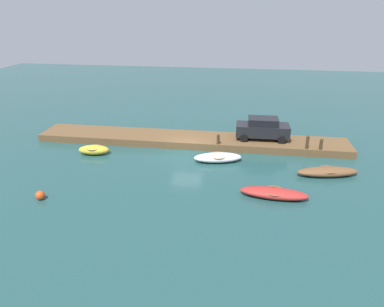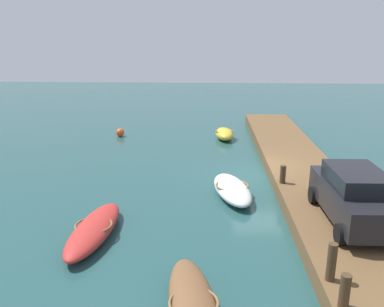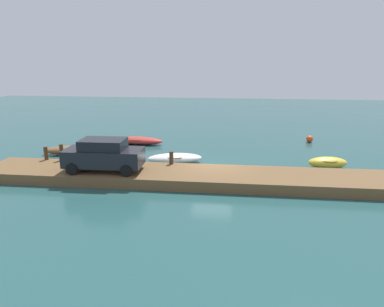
{
  "view_description": "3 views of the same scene",
  "coord_description": "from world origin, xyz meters",
  "px_view_note": "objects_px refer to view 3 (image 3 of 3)",
  "views": [
    {
      "loc": [
        -4.2,
        25.52,
        10.96
      ],
      "look_at": [
        -0.75,
        2.18,
        0.84
      ],
      "focal_mm": 32.15,
      "sensor_mm": 36.0,
      "label": 1
    },
    {
      "loc": [
        -18.35,
        2.45,
        6.59
      ],
      "look_at": [
        0.68,
        3.37,
        0.92
      ],
      "focal_mm": 36.42,
      "sensor_mm": 36.0,
      "label": 2
    },
    {
      "loc": [
        1.03,
        -20.32,
        6.76
      ],
      "look_at": [
        -1.48,
        1.65,
        0.65
      ],
      "focal_mm": 31.91,
      "sensor_mm": 36.0,
      "label": 3
    }
  ],
  "objects_px": {
    "dinghy_yellow": "(328,162)",
    "parked_car": "(104,155)",
    "mooring_post_mid_west": "(62,152)",
    "rowboat_brown": "(73,150)",
    "mooring_post_mid_east": "(171,158)",
    "rowboat_white": "(175,158)",
    "mooring_post_west": "(46,153)",
    "marker_buoy": "(310,139)",
    "rowboat_red": "(138,140)"
  },
  "relations": [
    {
      "from": "mooring_post_mid_east",
      "to": "parked_car",
      "type": "height_order",
      "value": "parked_car"
    },
    {
      "from": "rowboat_brown",
      "to": "rowboat_white",
      "type": "bearing_deg",
      "value": -20.19
    },
    {
      "from": "dinghy_yellow",
      "to": "parked_car",
      "type": "bearing_deg",
      "value": -169.45
    },
    {
      "from": "mooring_post_mid_west",
      "to": "mooring_post_mid_east",
      "type": "height_order",
      "value": "mooring_post_mid_west"
    },
    {
      "from": "rowboat_brown",
      "to": "rowboat_white",
      "type": "relative_size",
      "value": 1.16
    },
    {
      "from": "rowboat_brown",
      "to": "rowboat_white",
      "type": "xyz_separation_m",
      "value": [
        7.79,
        -1.31,
        0.01
      ]
    },
    {
      "from": "mooring_post_west",
      "to": "mooring_post_mid_east",
      "type": "bearing_deg",
      "value": 0.0
    },
    {
      "from": "dinghy_yellow",
      "to": "mooring_post_mid_east",
      "type": "relative_size",
      "value": 3.28
    },
    {
      "from": "mooring_post_mid_east",
      "to": "mooring_post_west",
      "type": "bearing_deg",
      "value": 180.0
    },
    {
      "from": "dinghy_yellow",
      "to": "rowboat_red",
      "type": "xyz_separation_m",
      "value": [
        -13.83,
        4.89,
        -0.06
      ]
    },
    {
      "from": "dinghy_yellow",
      "to": "marker_buoy",
      "type": "bearing_deg",
      "value": 81.15
    },
    {
      "from": "dinghy_yellow",
      "to": "rowboat_red",
      "type": "bearing_deg",
      "value": 154.91
    },
    {
      "from": "rowboat_red",
      "to": "mooring_post_west",
      "type": "relative_size",
      "value": 5.05
    },
    {
      "from": "rowboat_red",
      "to": "marker_buoy",
      "type": "relative_size",
      "value": 7.53
    },
    {
      "from": "mooring_post_mid_west",
      "to": "dinghy_yellow",
      "type": "bearing_deg",
      "value": 7.36
    },
    {
      "from": "rowboat_brown",
      "to": "mooring_post_west",
      "type": "distance_m",
      "value": 3.54
    },
    {
      "from": "mooring_post_mid_east",
      "to": "rowboat_red",
      "type": "bearing_deg",
      "value": 119.7
    },
    {
      "from": "rowboat_red",
      "to": "mooring_post_west",
      "type": "distance_m",
      "value": 8.17
    },
    {
      "from": "rowboat_white",
      "to": "mooring_post_west",
      "type": "bearing_deg",
      "value": -177.03
    },
    {
      "from": "rowboat_red",
      "to": "marker_buoy",
      "type": "xyz_separation_m",
      "value": [
        14.24,
        2.33,
        -0.03
      ]
    },
    {
      "from": "parked_car",
      "to": "marker_buoy",
      "type": "relative_size",
      "value": 7.8
    },
    {
      "from": "rowboat_brown",
      "to": "mooring_post_mid_west",
      "type": "height_order",
      "value": "mooring_post_mid_west"
    },
    {
      "from": "rowboat_red",
      "to": "parked_car",
      "type": "distance_m",
      "value": 8.87
    },
    {
      "from": "rowboat_brown",
      "to": "rowboat_red",
      "type": "distance_m",
      "value": 5.32
    },
    {
      "from": "mooring_post_mid_east",
      "to": "rowboat_white",
      "type": "bearing_deg",
      "value": 94.09
    },
    {
      "from": "rowboat_brown",
      "to": "dinghy_yellow",
      "type": "bearing_deg",
      "value": -14.8
    },
    {
      "from": "mooring_post_mid_west",
      "to": "rowboat_red",
      "type": "bearing_deg",
      "value": 67.1
    },
    {
      "from": "rowboat_brown",
      "to": "marker_buoy",
      "type": "xyz_separation_m",
      "value": [
        18.16,
        5.92,
        -0.04
      ]
    },
    {
      "from": "rowboat_white",
      "to": "rowboat_brown",
      "type": "bearing_deg",
      "value": 158.15
    },
    {
      "from": "rowboat_red",
      "to": "rowboat_white",
      "type": "distance_m",
      "value": 6.25
    },
    {
      "from": "parked_car",
      "to": "marker_buoy",
      "type": "distance_m",
      "value": 17.75
    },
    {
      "from": "mooring_post_west",
      "to": "rowboat_brown",
      "type": "bearing_deg",
      "value": 88.06
    },
    {
      "from": "rowboat_white",
      "to": "mooring_post_west",
      "type": "relative_size",
      "value": 4.57
    },
    {
      "from": "rowboat_red",
      "to": "parked_car",
      "type": "relative_size",
      "value": 0.97
    },
    {
      "from": "rowboat_brown",
      "to": "mooring_post_mid_east",
      "type": "bearing_deg",
      "value": -34.21
    },
    {
      "from": "dinghy_yellow",
      "to": "rowboat_white",
      "type": "height_order",
      "value": "dinghy_yellow"
    },
    {
      "from": "dinghy_yellow",
      "to": "mooring_post_mid_west",
      "type": "height_order",
      "value": "mooring_post_mid_west"
    },
    {
      "from": "marker_buoy",
      "to": "mooring_post_mid_east",
      "type": "bearing_deg",
      "value": -137.39
    },
    {
      "from": "rowboat_white",
      "to": "mooring_post_mid_west",
      "type": "height_order",
      "value": "mooring_post_mid_west"
    },
    {
      "from": "rowboat_white",
      "to": "mooring_post_mid_east",
      "type": "xyz_separation_m",
      "value": [
        0.15,
        -2.16,
        0.66
      ]
    },
    {
      "from": "mooring_post_mid_west",
      "to": "rowboat_brown",
      "type": "bearing_deg",
      "value": 105.1
    },
    {
      "from": "rowboat_white",
      "to": "mooring_post_west",
      "type": "xyz_separation_m",
      "value": [
        -7.91,
        -2.16,
        0.69
      ]
    },
    {
      "from": "dinghy_yellow",
      "to": "parked_car",
      "type": "xyz_separation_m",
      "value": [
        -13.39,
        -3.88,
        1.17
      ]
    },
    {
      "from": "mooring_post_mid_east",
      "to": "marker_buoy",
      "type": "bearing_deg",
      "value": 42.61
    },
    {
      "from": "rowboat_red",
      "to": "mooring_post_mid_west",
      "type": "relative_size",
      "value": 4.12
    },
    {
      "from": "mooring_post_west",
      "to": "marker_buoy",
      "type": "height_order",
      "value": "mooring_post_west"
    },
    {
      "from": "mooring_post_west",
      "to": "marker_buoy",
      "type": "xyz_separation_m",
      "value": [
        18.27,
        9.39,
        -0.74
      ]
    },
    {
      "from": "dinghy_yellow",
      "to": "rowboat_white",
      "type": "relative_size",
      "value": 0.66
    },
    {
      "from": "rowboat_brown",
      "to": "mooring_post_west",
      "type": "bearing_deg",
      "value": -102.56
    },
    {
      "from": "dinghy_yellow",
      "to": "mooring_post_mid_west",
      "type": "distance_m",
      "value": 16.97
    }
  ]
}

